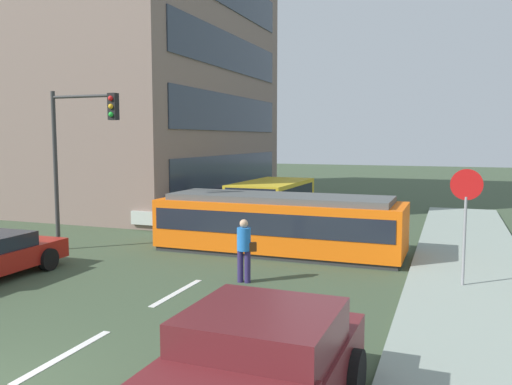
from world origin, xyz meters
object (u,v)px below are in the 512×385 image
at_px(pickup_truck_parked, 247,383).
at_px(parked_sedan_far, 174,210).
at_px(city_bus, 272,198).
at_px(pedestrian_crossing, 244,247).
at_px(traffic_light_mast, 78,141).
at_px(parked_sedan_furthest, 232,196).
at_px(streetcar_tram, 279,223).
at_px(stop_sign, 466,203).

xyz_separation_m(pickup_truck_parked, parked_sedan_far, (-9.14, 14.60, -0.18)).
relative_size(city_bus, pickup_truck_parked, 1.12).
relative_size(pedestrian_crossing, traffic_light_mast, 0.31).
height_order(parked_sedan_furthest, traffic_light_mast, traffic_light_mast).
xyz_separation_m(streetcar_tram, pedestrian_crossing, (0.27, -3.80, -0.05)).
distance_m(pedestrian_crossing, stop_sign, 5.63).
bearing_deg(streetcar_tram, pedestrian_crossing, -85.89).
xyz_separation_m(pickup_truck_parked, traffic_light_mast, (-9.20, 8.44, 2.89)).
relative_size(parked_sedan_far, stop_sign, 1.41).
height_order(stop_sign, traffic_light_mast, traffic_light_mast).
bearing_deg(stop_sign, parked_sedan_far, 150.80).
bearing_deg(city_bus, traffic_light_mast, -112.68).
relative_size(pickup_truck_parked, traffic_light_mast, 0.95).
relative_size(streetcar_tram, stop_sign, 2.82).
height_order(city_bus, stop_sign, stop_sign).
distance_m(city_bus, pedestrian_crossing, 10.81).
xyz_separation_m(pedestrian_crossing, parked_sedan_far, (-6.39, 7.76, -0.32)).
relative_size(city_bus, stop_sign, 1.96).
bearing_deg(parked_sedan_furthest, pickup_truck_parked, -66.60).
distance_m(streetcar_tram, stop_sign, 6.31).
distance_m(city_bus, parked_sedan_furthest, 4.84).
xyz_separation_m(pedestrian_crossing, stop_sign, (5.35, 1.20, 1.25)).
distance_m(parked_sedan_far, traffic_light_mast, 6.87).
height_order(pedestrian_crossing, parked_sedan_furthest, pedestrian_crossing).
height_order(parked_sedan_far, stop_sign, stop_sign).
distance_m(parked_sedan_furthest, stop_sign, 17.19).
bearing_deg(parked_sedan_far, streetcar_tram, -32.94).
xyz_separation_m(city_bus, pickup_truck_parked, (5.50, -17.29, -0.23)).
height_order(city_bus, pedestrian_crossing, city_bus).
bearing_deg(pedestrian_crossing, traffic_light_mast, 166.03).
xyz_separation_m(city_bus, pedestrian_crossing, (2.75, -10.46, -0.08)).
height_order(city_bus, parked_sedan_far, city_bus).
bearing_deg(stop_sign, city_bus, 131.22).
xyz_separation_m(parked_sedan_far, parked_sedan_furthest, (0.20, 6.07, 0.00)).
bearing_deg(pickup_truck_parked, pedestrian_crossing, 111.91).
bearing_deg(city_bus, streetcar_tram, -69.56).
height_order(pedestrian_crossing, stop_sign, stop_sign).
xyz_separation_m(city_bus, parked_sedan_far, (-3.63, -2.69, -0.40)).
bearing_deg(pedestrian_crossing, pickup_truck_parked, -68.09).
bearing_deg(city_bus, pickup_truck_parked, -72.35).
bearing_deg(parked_sedan_furthest, traffic_light_mast, -91.22).
bearing_deg(streetcar_tram, city_bus, 110.44).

